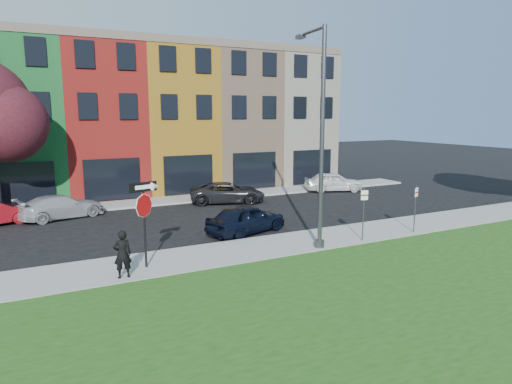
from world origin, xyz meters
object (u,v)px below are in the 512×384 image
stop_sign (144,207)px  man (122,254)px  sedan_near (246,219)px  street_lamp (320,139)px

stop_sign → man: size_ratio=1.89×
stop_sign → sedan_near: bearing=14.1°
man → sedan_near: size_ratio=0.37×
man → sedan_near: 7.41m
street_lamp → stop_sign: bearing=-177.9°
stop_sign → sedan_near: size_ratio=0.70×
stop_sign → sedan_near: (5.46, 3.02, -1.63)m
stop_sign → street_lamp: (7.01, -0.57, 2.23)m
man → stop_sign: bearing=-143.7°
sedan_near → street_lamp: size_ratio=0.50×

